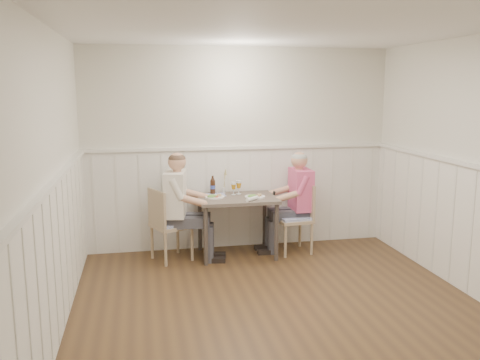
{
  "coord_description": "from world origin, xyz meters",
  "views": [
    {
      "loc": [
        -1.27,
        -4.21,
        2.07
      ],
      "look_at": [
        -0.11,
        1.64,
        1.0
      ],
      "focal_mm": 38.0,
      "sensor_mm": 36.0,
      "label": 1
    }
  ],
  "objects_px": {
    "man_in_pink": "(297,209)",
    "grass_vase": "(224,182)",
    "chair_left": "(167,222)",
    "beer_bottle": "(213,186)",
    "dining_table": "(237,205)",
    "chair_right": "(297,215)",
    "diner_cream": "(179,215)"
  },
  "relations": [
    {
      "from": "chair_right",
      "to": "grass_vase",
      "type": "height_order",
      "value": "grass_vase"
    },
    {
      "from": "chair_right",
      "to": "grass_vase",
      "type": "bearing_deg",
      "value": 162.67
    },
    {
      "from": "dining_table",
      "to": "chair_left",
      "type": "relative_size",
      "value": 1.08
    },
    {
      "from": "man_in_pink",
      "to": "grass_vase",
      "type": "relative_size",
      "value": 3.95
    },
    {
      "from": "chair_left",
      "to": "man_in_pink",
      "type": "distance_m",
      "value": 1.67
    },
    {
      "from": "chair_right",
      "to": "man_in_pink",
      "type": "height_order",
      "value": "man_in_pink"
    },
    {
      "from": "dining_table",
      "to": "chair_right",
      "type": "height_order",
      "value": "chair_right"
    },
    {
      "from": "man_in_pink",
      "to": "beer_bottle",
      "type": "relative_size",
      "value": 5.58
    },
    {
      "from": "man_in_pink",
      "to": "beer_bottle",
      "type": "height_order",
      "value": "man_in_pink"
    },
    {
      "from": "chair_left",
      "to": "diner_cream",
      "type": "bearing_deg",
      "value": -6.12
    },
    {
      "from": "dining_table",
      "to": "diner_cream",
      "type": "height_order",
      "value": "diner_cream"
    },
    {
      "from": "man_in_pink",
      "to": "grass_vase",
      "type": "height_order",
      "value": "man_in_pink"
    },
    {
      "from": "chair_right",
      "to": "diner_cream",
      "type": "xyz_separation_m",
      "value": [
        -1.51,
        -0.04,
        0.09
      ]
    },
    {
      "from": "diner_cream",
      "to": "beer_bottle",
      "type": "xyz_separation_m",
      "value": [
        0.46,
        0.29,
        0.29
      ]
    },
    {
      "from": "man_in_pink",
      "to": "beer_bottle",
      "type": "xyz_separation_m",
      "value": [
        -1.07,
        0.2,
        0.31
      ]
    },
    {
      "from": "beer_bottle",
      "to": "chair_right",
      "type": "bearing_deg",
      "value": -13.66
    },
    {
      "from": "chair_right",
      "to": "grass_vase",
      "type": "relative_size",
      "value": 2.67
    },
    {
      "from": "chair_right",
      "to": "chair_left",
      "type": "bearing_deg",
      "value": -179.18
    },
    {
      "from": "dining_table",
      "to": "diner_cream",
      "type": "bearing_deg",
      "value": -176.1
    },
    {
      "from": "dining_table",
      "to": "man_in_pink",
      "type": "bearing_deg",
      "value": 3.48
    },
    {
      "from": "chair_left",
      "to": "beer_bottle",
      "type": "bearing_deg",
      "value": 24.98
    },
    {
      "from": "chair_left",
      "to": "diner_cream",
      "type": "distance_m",
      "value": 0.17
    },
    {
      "from": "chair_right",
      "to": "grass_vase",
      "type": "xyz_separation_m",
      "value": [
        -0.9,
        0.28,
        0.42
      ]
    },
    {
      "from": "dining_table",
      "to": "grass_vase",
      "type": "bearing_deg",
      "value": 113.5
    },
    {
      "from": "chair_left",
      "to": "man_in_pink",
      "type": "height_order",
      "value": "man_in_pink"
    },
    {
      "from": "dining_table",
      "to": "chair_right",
      "type": "xyz_separation_m",
      "value": [
        0.78,
        -0.01,
        -0.17
      ]
    },
    {
      "from": "man_in_pink",
      "to": "grass_vase",
      "type": "xyz_separation_m",
      "value": [
        -0.92,
        0.22,
        0.35
      ]
    },
    {
      "from": "chair_left",
      "to": "grass_vase",
      "type": "xyz_separation_m",
      "value": [
        0.75,
        0.31,
        0.42
      ]
    },
    {
      "from": "dining_table",
      "to": "diner_cream",
      "type": "xyz_separation_m",
      "value": [
        -0.72,
        -0.05,
        -0.09
      ]
    },
    {
      "from": "dining_table",
      "to": "man_in_pink",
      "type": "relative_size",
      "value": 0.74
    },
    {
      "from": "man_in_pink",
      "to": "dining_table",
      "type": "bearing_deg",
      "value": -176.52
    },
    {
      "from": "chair_right",
      "to": "diner_cream",
      "type": "height_order",
      "value": "diner_cream"
    }
  ]
}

